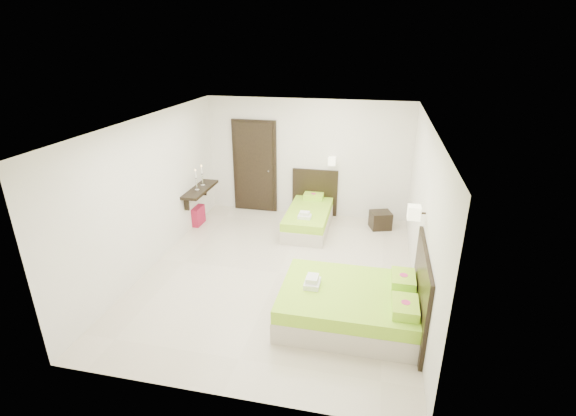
% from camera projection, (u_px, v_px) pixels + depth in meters
% --- Properties ---
extents(floor, '(5.50, 5.50, 0.00)m').
position_uv_depth(floor, '(279.00, 273.00, 7.21)').
color(floor, beige).
rests_on(floor, ground).
extents(bed_single, '(1.03, 1.71, 1.41)m').
position_uv_depth(bed_single, '(309.00, 216.00, 8.86)').
color(bed_single, '#BEB4A2').
rests_on(bed_single, ground).
extents(bed_double, '(1.94, 1.65, 1.60)m').
position_uv_depth(bed_double, '(355.00, 304.00, 5.87)').
color(bed_double, '#BEB4A2').
rests_on(bed_double, ground).
extents(nightstand, '(0.51, 0.48, 0.37)m').
position_uv_depth(nightstand, '(380.00, 220.00, 8.85)').
color(nightstand, black).
rests_on(nightstand, ground).
extents(ottoman, '(0.41, 0.41, 0.40)m').
position_uv_depth(ottoman, '(193.00, 215.00, 9.06)').
color(ottoman, maroon).
rests_on(ottoman, ground).
extents(door, '(1.02, 0.15, 2.14)m').
position_uv_depth(door, '(255.00, 167.00, 9.49)').
color(door, black).
rests_on(door, ground).
extents(console_shelf, '(0.35, 1.20, 0.78)m').
position_uv_depth(console_shelf, '(200.00, 190.00, 8.76)').
color(console_shelf, black).
rests_on(console_shelf, ground).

